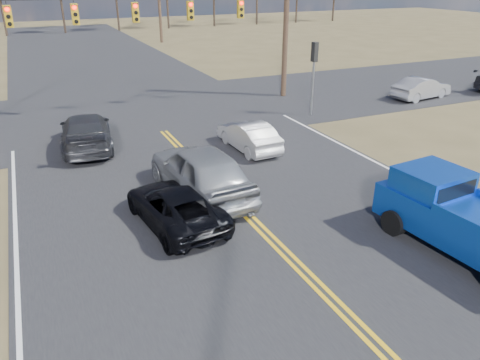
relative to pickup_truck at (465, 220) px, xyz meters
name	(u,v)px	position (x,y,z in m)	size (l,w,h in m)	color
ground	(324,293)	(-4.52, -0.05, -0.98)	(160.00, 160.00, 0.00)	brown
road_main	(190,158)	(-4.52, 9.95, -0.98)	(14.00, 120.00, 0.02)	#28282B
road_cross	(144,112)	(-4.52, 17.95, -0.98)	(120.00, 12.00, 0.02)	#28282B
signal_gantry	(146,17)	(-4.02, 17.74, 4.08)	(19.60, 4.83, 10.00)	#473323
utility_poles	(140,15)	(-4.52, 16.95, 4.24)	(19.60, 58.32, 10.00)	#473323
pickup_truck	(465,220)	(0.00, 0.00, 0.00)	(2.52, 5.54, 2.03)	black
silver_suv	(200,171)	(-5.32, 6.43, -0.06)	(2.17, 5.41, 1.84)	gray
black_suv	(175,206)	(-6.74, 4.83, -0.38)	(2.00, 4.35, 1.21)	black
white_car_queue	(249,136)	(-1.79, 9.95, -0.35)	(1.34, 3.84, 1.26)	silver
dgrey_car_queue	(86,131)	(-8.23, 13.14, -0.22)	(2.13, 5.23, 1.52)	#313236
cross_car_east_near	(421,88)	(11.88, 13.78, -0.31)	(4.06, 1.42, 1.34)	#999AA0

